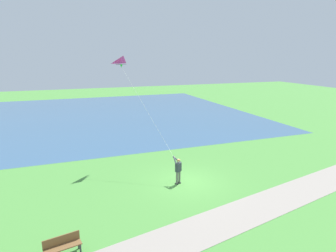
{
  "coord_description": "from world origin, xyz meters",
  "views": [
    {
      "loc": [
        -15.88,
        7.05,
        8.16
      ],
      "look_at": [
        -0.03,
        1.3,
        3.97
      ],
      "focal_mm": 30.12,
      "sensor_mm": 36.0,
      "label": 1
    }
  ],
  "objects": [
    {
      "name": "ground_plane",
      "position": [
        0.0,
        0.0,
        0.0
      ],
      "size": [
        120.0,
        120.0,
        0.0
      ],
      "primitive_type": "plane",
      "color": "#4C8E3D"
    },
    {
      "name": "park_bench_near_walkway",
      "position": [
        -4.78,
        7.72,
        0.51
      ],
      "size": [
        0.73,
        1.56,
        0.88
      ],
      "color": "brown",
      "rests_on": "ground"
    },
    {
      "name": "flying_kite",
      "position": [
        4.77,
        2.97,
        7.72
      ],
      "size": [
        5.12,
        2.85,
        6.4
      ],
      "color": "#E02D9E"
    },
    {
      "name": "lake_water",
      "position": [
        24.57,
        4.0,
        0.0
      ],
      "size": [
        36.0,
        44.0,
        0.01
      ],
      "primitive_type": "cube",
      "color": "#385B7F",
      "rests_on": "ground"
    },
    {
      "name": "walkway_path",
      "position": [
        -5.31,
        2.0,
        0.01
      ],
      "size": [
        8.82,
        31.82,
        0.02
      ],
      "primitive_type": "cube",
      "rotation": [
        0.0,
        0.0,
        0.2
      ],
      "color": "gray",
      "rests_on": "ground"
    },
    {
      "name": "person_kite_flyer",
      "position": [
        -0.04,
        0.61,
        1.05
      ],
      "size": [
        0.63,
        0.51,
        1.83
      ],
      "color": "#232328",
      "rests_on": "ground"
    }
  ]
}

